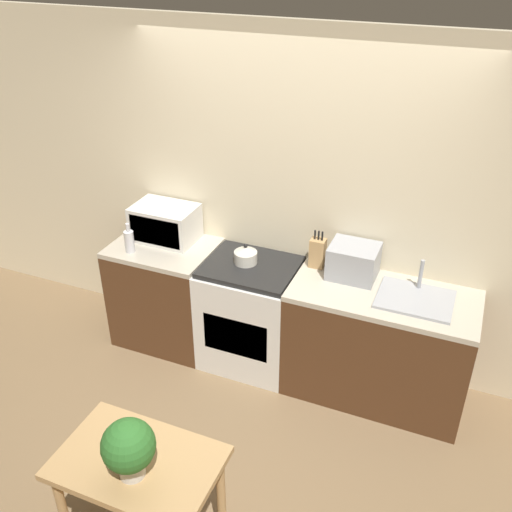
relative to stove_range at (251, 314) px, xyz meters
The scene contains 13 objects.
ground_plane 0.79m from the stove_range, 68.06° to the right, with size 16.00×16.00×0.00m, color brown.
wall_back 0.95m from the stove_range, 54.35° to the left, with size 10.00×0.06×2.60m.
counter_left_run 0.77m from the stove_range, behind, with size 0.81×0.62×0.90m.
counter_right_run 1.01m from the stove_range, ahead, with size 1.30×0.62×0.90m.
stove_range is the anchor object (origin of this frame).
kettle 0.52m from the stove_range, 158.01° to the left, with size 0.18×0.18×0.16m.
microwave 1.00m from the stove_range, behind, with size 0.50×0.34×0.29m.
bottle 1.11m from the stove_range, 169.69° to the right, with size 0.08×0.08×0.24m.
knife_block 0.76m from the stove_range, 20.76° to the left, with size 0.11×0.09×0.30m.
toaster_oven 0.95m from the stove_range, 10.93° to the left, with size 0.35×0.29×0.25m.
sink_basin 1.31m from the stove_range, ahead, with size 0.51×0.40×0.24m.
dining_table 1.77m from the stove_range, 86.45° to the right, with size 0.85×0.55×0.73m.
potted_plant 1.90m from the stove_range, 85.75° to the right, with size 0.27×0.27×0.34m.
Camera 1 is at (1.20, -2.77, 3.12)m, focal length 40.00 mm.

